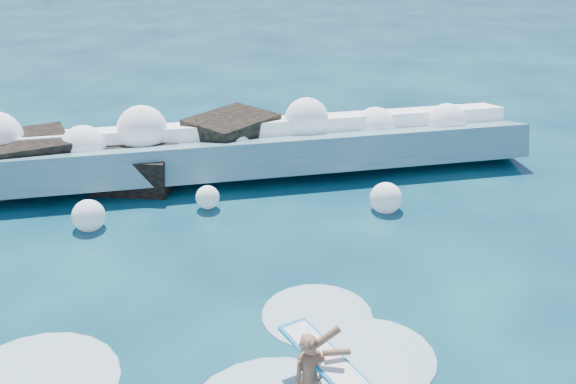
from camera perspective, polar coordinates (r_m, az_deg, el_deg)
ground at (r=12.20m, az=-5.07°, el=-9.61°), size 200.00×200.00×0.00m
breaking_wave at (r=17.55m, az=-8.28°, el=3.37°), size 18.15×2.82×1.56m
rock_cluster at (r=17.78m, az=-14.70°, el=2.89°), size 8.66×3.62×1.55m
surfer_with_board at (r=9.63m, az=2.34°, el=-16.07°), size 1.17×2.79×1.55m
wave_spray at (r=17.33m, az=-10.54°, el=4.45°), size 15.66×4.82×1.98m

